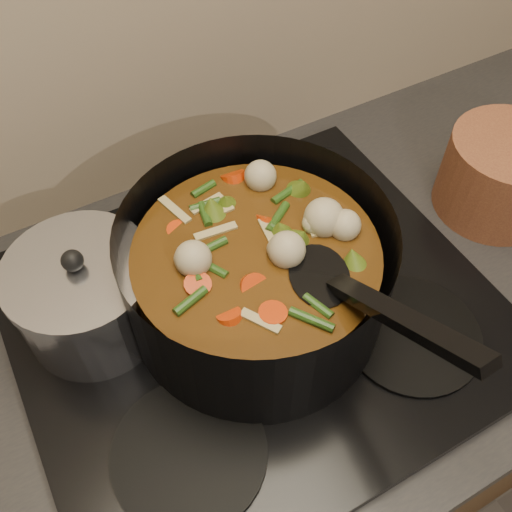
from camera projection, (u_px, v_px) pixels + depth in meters
counter at (256, 439)px, 1.14m from camera, size 2.64×0.64×0.91m
stovetop at (257, 315)px, 0.77m from camera, size 0.62×0.54×0.03m
stockpot at (257, 276)px, 0.71m from camera, size 0.37×0.46×0.24m
saucepan at (87, 297)px, 0.71m from camera, size 0.18×0.18×0.15m
terracotta_crock at (501, 175)px, 0.87m from camera, size 0.23×0.23×0.13m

